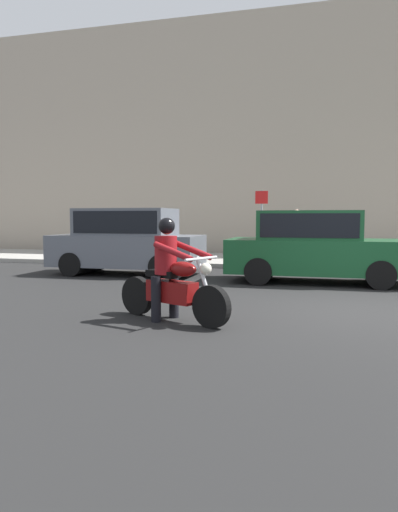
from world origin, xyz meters
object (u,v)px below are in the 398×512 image
object	(u,v)px
street_sign_post	(261,217)
parked_hatchback_slate_gray	(127,240)
motorcycle_with_rider_crimson	(171,279)
parked_sedan_forest_green	(315,246)
pedestrian_bystander	(296,231)

from	to	relation	value
street_sign_post	parked_hatchback_slate_gray	bearing A→B (deg)	-123.56
motorcycle_with_rider_crimson	parked_hatchback_slate_gray	world-z (taller)	parked_hatchback_slate_gray
motorcycle_with_rider_crimson	street_sign_post	distance (m)	9.92
motorcycle_with_rider_crimson	parked_sedan_forest_green	world-z (taller)	parked_sedan_forest_green
parked_sedan_forest_green	parked_hatchback_slate_gray	size ratio (longest dim) A/B	1.05
parked_sedan_forest_green	street_sign_post	bearing A→B (deg)	111.14
motorcycle_with_rider_crimson	pedestrian_bystander	distance (m)	9.54
parked_sedan_forest_green	pedestrian_bystander	distance (m)	4.60
motorcycle_with_rider_crimson	pedestrian_bystander	size ratio (longest dim) A/B	1.17
pedestrian_bystander	parked_sedan_forest_green	bearing A→B (deg)	-81.31
parked_sedan_forest_green	parked_hatchback_slate_gray	xyz separation A→B (m)	(-5.00, 0.35, 0.06)
parked_hatchback_slate_gray	pedestrian_bystander	distance (m)	6.01
pedestrian_bystander	motorcycle_with_rider_crimson	bearing A→B (deg)	-97.92
street_sign_post	pedestrian_bystander	xyz separation A→B (m)	(1.23, -0.44, -0.46)
parked_hatchback_slate_gray	street_sign_post	world-z (taller)	street_sign_post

